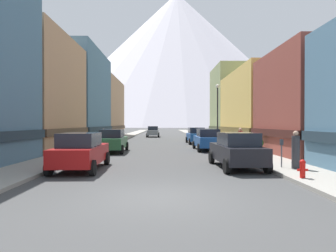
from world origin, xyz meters
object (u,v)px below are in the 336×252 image
(car_right_1, at_px, (208,139))
(potted_plant_0, at_px, (90,139))
(potted_plant_1, at_px, (259,145))
(streetlamp_right, at_px, (218,105))
(car_left_1, at_px, (112,141))
(car_right_0, at_px, (237,150))
(car_driving_0, at_px, (153,132))
(car_left_0, at_px, (81,151))
(pedestrian_2, at_px, (104,136))
(parking_meter_near, at_px, (282,149))
(car_right_2, at_px, (196,135))
(fire_hydrant_near, at_px, (303,168))
(pedestrian_0, at_px, (240,140))
(pedestrian_1, at_px, (296,151))

(car_right_1, distance_m, potted_plant_0, 11.58)
(potted_plant_1, xyz_separation_m, streetlamp_right, (-1.65, 7.02, 3.29))
(car_left_1, bearing_deg, streetlamp_right, 29.88)
(car_right_0, bearing_deg, car_right_1, 90.01)
(car_left_1, relative_size, car_driving_0, 1.01)
(car_left_0, xyz_separation_m, pedestrian_2, (-2.45, 16.85, -0.05))
(potted_plant_0, distance_m, potted_plant_1, 15.85)
(parking_meter_near, relative_size, streetlamp_right, 0.23)
(car_right_2, xyz_separation_m, parking_meter_near, (1.95, -18.13, 0.11))
(pedestrian_2, bearing_deg, car_right_2, 5.80)
(car_right_2, relative_size, fire_hydrant_near, 6.30)
(potted_plant_0, bearing_deg, car_left_0, -77.17)
(car_driving_0, bearing_deg, car_right_2, -71.08)
(car_right_1, xyz_separation_m, pedestrian_0, (2.45, -1.07, 0.05))
(potted_plant_1, bearing_deg, pedestrian_1, -95.89)
(potted_plant_1, bearing_deg, car_right_1, 134.50)
(pedestrian_1, bearing_deg, potted_plant_0, 132.05)
(car_right_1, bearing_deg, potted_plant_1, -45.50)
(potted_plant_1, bearing_deg, pedestrian_2, 142.36)
(car_left_0, bearing_deg, car_left_1, 90.00)
(potted_plant_1, bearing_deg, potted_plant_0, 152.06)
(car_right_0, relative_size, pedestrian_0, 2.58)
(car_left_1, distance_m, fire_hydrant_near, 14.62)
(parking_meter_near, relative_size, potted_plant_0, 1.25)
(car_left_1, xyz_separation_m, car_right_0, (7.60, -7.94, 0.00))
(car_right_0, bearing_deg, streetlamp_right, 83.31)
(pedestrian_2, bearing_deg, pedestrian_0, -32.71)
(pedestrian_1, bearing_deg, streetlamp_right, 93.60)
(car_right_0, relative_size, pedestrian_2, 2.92)
(car_right_2, distance_m, pedestrian_2, 10.10)
(car_right_0, xyz_separation_m, parking_meter_near, (1.95, -0.72, 0.11))
(car_driving_0, distance_m, pedestrian_0, 26.02)
(car_left_1, height_order, pedestrian_0, pedestrian_0)
(car_right_1, bearing_deg, car_left_1, -168.93)
(car_right_0, relative_size, car_driving_0, 1.01)
(pedestrian_2, bearing_deg, car_left_0, -81.72)
(pedestrian_0, bearing_deg, potted_plant_1, -71.09)
(car_right_2, distance_m, pedestrian_1, 18.67)
(car_left_1, distance_m, pedestrian_0, 10.06)
(pedestrian_0, relative_size, streetlamp_right, 0.30)
(parking_meter_near, xyz_separation_m, potted_plant_1, (1.25, 6.89, -0.31))
(car_left_1, xyz_separation_m, pedestrian_0, (10.05, 0.42, 0.05))
(parking_meter_near, bearing_deg, pedestrian_1, -37.01)
(pedestrian_2, bearing_deg, pedestrian_1, -54.44)
(car_right_1, distance_m, car_driving_0, 24.34)
(car_right_2, height_order, pedestrian_0, pedestrian_0)
(car_left_0, height_order, car_driving_0, same)
(pedestrian_2, bearing_deg, car_left_1, -73.82)
(car_right_0, xyz_separation_m, pedestrian_2, (-10.05, 16.39, -0.05))
(car_driving_0, distance_m, pedestrian_2, 17.41)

